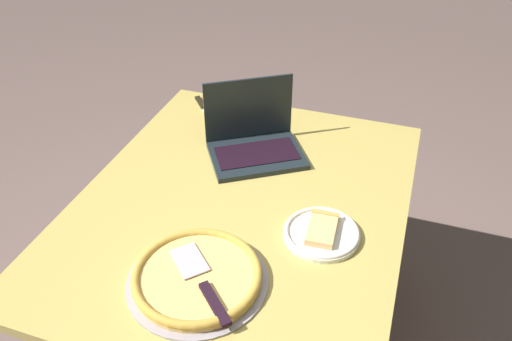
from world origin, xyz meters
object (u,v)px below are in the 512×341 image
table_knife (204,108)px  dining_table (241,219)px  pizza_tray (197,277)px  laptop (254,139)px  pizza_plate (322,232)px

table_knife → dining_table: bearing=-145.7°
pizza_tray → dining_table: bearing=1.0°
laptop → pizza_plate: bearing=-136.9°
pizza_tray → table_knife: bearing=22.3°
laptop → table_knife: bearing=52.1°
laptop → pizza_tray: 0.60m
pizza_plate → table_knife: (0.55, 0.59, -0.01)m
pizza_plate → pizza_tray: size_ratio=0.60×
dining_table → pizza_tray: size_ratio=3.36×
dining_table → laptop: size_ratio=3.17×
laptop → pizza_tray: laptop is taller
pizza_plate → table_knife: size_ratio=1.10×
pizza_plate → dining_table: bearing=75.0°
pizza_tray → pizza_plate: bearing=-44.4°
pizza_plate → pizza_tray: 0.37m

